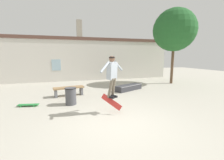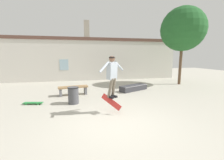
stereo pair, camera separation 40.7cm
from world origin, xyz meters
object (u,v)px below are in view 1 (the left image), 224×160
object	(u,v)px
skate_ledge	(129,87)
trash_bin	(71,96)
tree_right	(174,30)
skater	(112,73)
park_bench	(69,89)
skateboard_resting	(28,105)
skateboard_flipping	(111,102)

from	to	relation	value
skate_ledge	trash_bin	size ratio (longest dim) A/B	2.60
tree_right	skater	distance (m)	8.20
park_bench	skater	size ratio (longest dim) A/B	1.06
skateboard_resting	skate_ledge	bearing A→B (deg)	-151.77
skate_ledge	tree_right	bearing A→B (deg)	-7.99
skater	skateboard_resting	bearing A→B (deg)	-150.17
park_bench	skateboard_flipping	size ratio (longest dim) A/B	2.37
trash_bin	skateboard_resting	xyz separation A→B (m)	(-1.75, 0.24, -0.33)
tree_right	trash_bin	xyz separation A→B (m)	(-7.69, -3.26, -3.64)
skater	skateboard_flipping	size ratio (longest dim) A/B	2.23
skater	park_bench	bearing A→B (deg)	174.82
skateboard_flipping	skateboard_resting	world-z (taller)	skateboard_flipping
skater	skateboard_resting	distance (m)	3.90
park_bench	skate_ledge	distance (m)	3.64
tree_right	skateboard_flipping	size ratio (longest dim) A/B	8.20
trash_bin	skateboard_resting	bearing A→B (deg)	172.08
skater	skateboard_resting	xyz separation A→B (m)	(-3.21, 1.68, -1.43)
park_bench	trash_bin	size ratio (longest dim) A/B	2.16
skater	trash_bin	bearing A→B (deg)	-167.08
tree_right	trash_bin	bearing A→B (deg)	-157.02
park_bench	trash_bin	distance (m)	1.54
skateboard_resting	skateboard_flipping	bearing A→B (deg)	161.44
trash_bin	tree_right	bearing A→B (deg)	22.98
tree_right	skate_ledge	xyz separation A→B (m)	(-4.15, -1.34, -3.86)
skateboard_flipping	trash_bin	bearing A→B (deg)	171.76
tree_right	skateboard_flipping	bearing A→B (deg)	-142.67
skateboard_resting	park_bench	bearing A→B (deg)	-131.75
park_bench	tree_right	bearing A→B (deg)	2.86
skate_ledge	skateboard_resting	bearing A→B (deg)	171.79
park_bench	trash_bin	xyz separation A→B (m)	(0.08, -1.54, 0.04)
tree_right	park_bench	world-z (taller)	tree_right
tree_right	skateboard_resting	size ratio (longest dim) A/B	6.52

